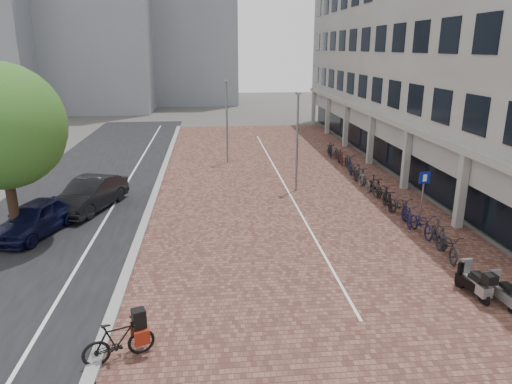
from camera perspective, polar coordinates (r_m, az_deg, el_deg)
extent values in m
plane|color=#474442|center=(16.71, 2.06, -10.33)|extent=(140.00, 140.00, 0.00)
cube|color=brown|center=(28.07, 2.86, 1.18)|extent=(14.50, 42.00, 0.04)
cube|color=black|center=(28.63, -19.48, 0.51)|extent=(8.00, 50.00, 0.03)
cube|color=gray|center=(27.92, -11.71, 0.88)|extent=(0.35, 42.00, 0.14)
cube|color=white|center=(28.21, -15.54, 0.67)|extent=(0.12, 44.00, 0.00)
cube|color=white|center=(28.09, 3.26, 1.24)|extent=(0.10, 30.00, 0.00)
cube|color=#9F9F9A|center=(34.19, 21.48, 17.32)|extent=(8.00, 40.00, 13.00)
cube|color=black|center=(33.37, 14.96, 6.16)|extent=(0.15, 38.00, 3.20)
cube|color=#9F9F9A|center=(33.03, 14.87, 9.14)|extent=(1.60, 38.00, 0.30)
cube|color=#9F9F9A|center=(22.43, 23.53, 0.14)|extent=(0.35, 0.35, 3.40)
cube|color=#9F9F9A|center=(27.63, 17.66, 3.75)|extent=(0.35, 0.35, 3.40)
cube|color=#9F9F9A|center=(33.10, 13.66, 6.17)|extent=(0.35, 0.35, 3.40)
cube|color=#9F9F9A|center=(38.73, 10.79, 7.88)|extent=(0.35, 0.35, 3.40)
cube|color=#9F9F9A|center=(44.45, 8.63, 9.14)|extent=(0.35, 0.35, 3.40)
cube|color=#9F9F9A|center=(50.24, 6.96, 10.11)|extent=(0.35, 0.35, 3.40)
cube|color=gray|center=(69.92, -7.77, 21.29)|extent=(12.00, 10.00, 26.00)
imported|color=black|center=(22.16, -25.09, -2.87)|extent=(2.99, 4.66, 1.48)
imported|color=black|center=(24.53, -19.35, -0.25)|extent=(3.09, 5.07, 1.58)
imported|color=black|center=(13.03, -16.23, -16.88)|extent=(1.91, 1.16, 1.11)
cube|color=black|center=(12.77, -16.42, -15.01)|extent=(0.42, 0.41, 0.50)
cube|color=maroon|center=(13.04, -17.24, -16.65)|extent=(0.40, 0.24, 0.39)
cube|color=maroon|center=(12.96, -15.26, -16.70)|extent=(0.40, 0.24, 0.39)
cylinder|color=slate|center=(22.19, 19.37, -1.07)|extent=(0.07, 0.07, 2.29)
cube|color=#0B1A8F|center=(21.86, 19.68, 1.63)|extent=(0.52, 0.12, 0.52)
cylinder|color=slate|center=(25.84, 4.97, 5.84)|extent=(0.12, 0.12, 5.36)
cylinder|color=slate|center=(32.38, -3.54, 8.32)|extent=(0.12, 0.12, 5.55)
cylinder|color=#382619|center=(21.70, -27.29, -1.22)|extent=(0.41, 0.41, 3.16)
sphere|color=#305B1F|center=(21.03, -28.46, 6.99)|extent=(4.97, 4.97, 4.97)
sphere|color=#305B1F|center=(21.55, -26.16, 5.66)|extent=(3.16, 3.16, 3.16)
imported|color=black|center=(19.38, 22.07, -5.96)|extent=(0.86, 2.03, 1.04)
imported|color=black|center=(20.42, 21.21, -4.67)|extent=(0.72, 1.80, 1.05)
imported|color=#141538|center=(21.30, 19.36, -3.60)|extent=(0.77, 2.00, 1.04)
imported|color=#141336|center=(22.21, 17.73, -2.59)|extent=(0.76, 1.80, 1.05)
imported|color=black|center=(23.26, 16.94, -1.65)|extent=(0.81, 2.01, 1.04)
imported|color=black|center=(24.21, 15.58, -0.78)|extent=(0.67, 1.79, 1.05)
imported|color=black|center=(25.28, 14.95, 0.01)|extent=(0.93, 2.04, 1.04)
imported|color=black|center=(26.32, 14.18, 0.75)|extent=(0.64, 1.78, 1.05)
imported|color=#585650|center=(27.30, 12.96, 1.41)|extent=(0.72, 1.98, 1.04)
imported|color=black|center=(28.39, 12.48, 2.05)|extent=(0.59, 1.77, 1.05)
imported|color=black|center=(29.42, 11.65, 2.62)|extent=(0.83, 2.02, 1.04)
imported|color=#15203C|center=(30.52, 11.23, 3.17)|extent=(0.77, 1.80, 1.05)
imported|color=black|center=(31.67, 11.12, 3.67)|extent=(0.83, 2.02, 1.04)
imported|color=#471412|center=(32.68, 10.20, 4.14)|extent=(0.71, 1.80, 1.05)
imported|color=black|center=(33.79, 9.82, 4.57)|extent=(0.88, 2.03, 1.04)
imported|color=black|center=(34.80, 8.90, 4.99)|extent=(0.67, 1.79, 1.05)
imported|color=#51504A|center=(35.98, 8.98, 5.37)|extent=(0.77, 2.00, 1.04)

